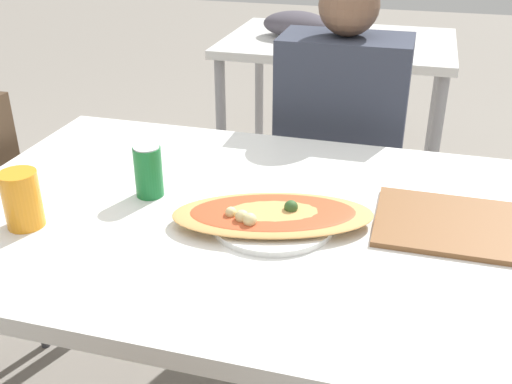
# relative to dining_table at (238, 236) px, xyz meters

# --- Properties ---
(dining_table) EXTENTS (1.36, 0.95, 0.75)m
(dining_table) POSITION_rel_dining_table_xyz_m (0.00, 0.00, 0.00)
(dining_table) COLOR white
(dining_table) RESTS_ON ground_plane
(chair_far_seated) EXTENTS (0.40, 0.40, 0.90)m
(chair_far_seated) POSITION_rel_dining_table_xyz_m (0.13, 0.80, -0.17)
(chair_far_seated) COLOR #3F2D1E
(chair_far_seated) RESTS_ON ground_plane
(person_seated) EXTENTS (0.40, 0.26, 1.19)m
(person_seated) POSITION_rel_dining_table_xyz_m (0.13, 0.69, 0.02)
(person_seated) COLOR #2D2D38
(person_seated) RESTS_ON ground_plane
(pizza_main) EXTENTS (0.48, 0.32, 0.05)m
(pizza_main) POSITION_rel_dining_table_xyz_m (0.09, -0.04, 0.09)
(pizza_main) COLOR white
(pizza_main) RESTS_ON dining_table
(soda_can) EXTENTS (0.07, 0.07, 0.12)m
(soda_can) POSITION_rel_dining_table_xyz_m (-0.23, 0.02, 0.13)
(soda_can) COLOR #197233
(soda_can) RESTS_ON dining_table
(drink_glass) EXTENTS (0.08, 0.08, 0.13)m
(drink_glass) POSITION_rel_dining_table_xyz_m (-0.43, -0.19, 0.13)
(drink_glass) COLOR orange
(drink_glass) RESTS_ON dining_table
(serving_tray) EXTENTS (0.44, 0.26, 0.01)m
(serving_tray) POSITION_rel_dining_table_xyz_m (0.52, 0.06, 0.07)
(serving_tray) COLOR brown
(serving_tray) RESTS_ON dining_table
(background_table) EXTENTS (1.10, 0.80, 0.87)m
(background_table) POSITION_rel_dining_table_xyz_m (-0.08, 1.79, 0.01)
(background_table) COLOR white
(background_table) RESTS_ON ground_plane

